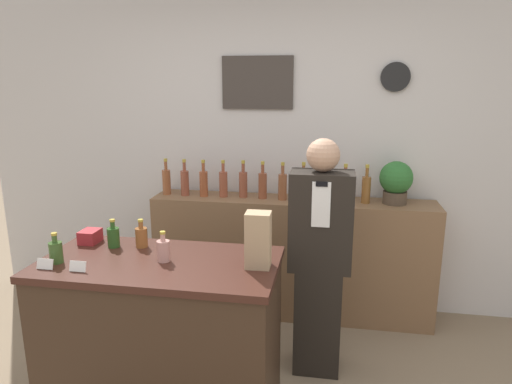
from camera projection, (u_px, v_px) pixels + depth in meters
The scene contains 24 objects.
back_wall at pixel (275, 149), 3.81m from camera, with size 5.20×0.09×2.70m.
back_shelf at pixel (291, 257), 3.75m from camera, with size 2.26×0.36×0.99m.
display_counter at pixel (163, 338), 2.62m from camera, with size 1.32×0.67×0.95m.
shopkeeper at pixel (320, 260), 2.94m from camera, with size 0.40×0.25×1.57m.
potted_plant at pixel (396, 181), 3.48m from camera, with size 0.25×0.25×0.33m.
paper_bag at pixel (258, 240), 2.39m from camera, with size 0.13×0.11×0.30m.
price_card_left at pixel (45, 264), 2.39m from camera, with size 0.09×0.02×0.06m.
price_card_right at pixel (78, 266), 2.36m from camera, with size 0.09×0.02×0.06m.
gift_box at pixel (90, 236), 2.78m from camera, with size 0.10×0.13×0.08m.
counter_bottle_0 at pixel (56, 252), 2.46m from camera, with size 0.07×0.07×0.17m.
counter_bottle_1 at pixel (113, 237), 2.70m from camera, with size 0.07×0.07×0.17m.
counter_bottle_2 at pixel (141, 237), 2.70m from camera, with size 0.07×0.07×0.17m.
counter_bottle_3 at pixel (163, 250), 2.49m from camera, with size 0.07×0.07×0.17m.
shelf_bottle_0 at pixel (166, 181), 3.79m from camera, with size 0.07×0.07×0.30m.
shelf_bottle_1 at pixel (185, 182), 3.75m from camera, with size 0.07×0.07×0.30m.
shelf_bottle_2 at pixel (204, 183), 3.72m from camera, with size 0.07×0.07×0.30m.
shelf_bottle_3 at pixel (223, 183), 3.71m from camera, with size 0.07×0.07×0.30m.
shelf_bottle_4 at pixel (243, 183), 3.69m from camera, with size 0.07×0.07×0.30m.
shelf_bottle_5 at pixel (263, 185), 3.65m from camera, with size 0.07×0.07×0.30m.
shelf_bottle_6 at pixel (282, 186), 3.61m from camera, with size 0.07×0.07×0.30m.
shelf_bottle_7 at pixel (303, 186), 3.61m from camera, with size 0.07×0.07×0.30m.
shelf_bottle_8 at pixel (324, 187), 3.56m from camera, with size 0.07×0.07×0.30m.
shelf_bottle_9 at pixel (345, 188), 3.54m from camera, with size 0.07×0.07×0.30m.
shelf_bottle_10 at pixel (366, 189), 3.51m from camera, with size 0.07×0.07×0.30m.
Camera 1 is at (0.49, -1.76, 1.91)m, focal length 32.00 mm.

